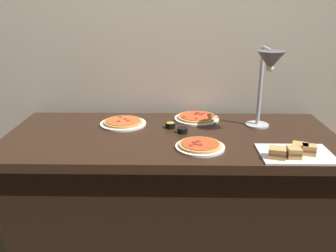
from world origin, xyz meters
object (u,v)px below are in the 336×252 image
Objects in this scene: pizza_plate_center at (123,123)px; heat_lamp at (268,69)px; sandwich_platter at (295,152)px; pizza_plate_front at (197,118)px; sauce_cup_far at (170,125)px; pizza_plate_raised_stand at (200,146)px; sauce_cup_near at (182,130)px.

heat_lamp is at bearing -10.30° from pizza_plate_center.
heat_lamp is 1.36× the size of sandwich_platter.
pizza_plate_front and pizza_plate_center have the same top height.
pizza_plate_center is at bearing 168.82° from sauce_cup_far.
pizza_plate_raised_stand is (-0.38, -0.23, -0.36)m from heat_lamp.
pizza_plate_raised_stand is at bearing -148.89° from heat_lamp.
pizza_plate_center is 0.80× the size of sandwich_platter.
heat_lamp is at bearing 31.11° from pizza_plate_raised_stand.
sauce_cup_near is at bearing 110.60° from pizza_plate_raised_stand.
heat_lamp is at bearing -9.81° from sauce_cup_far.
sandwich_platter reaches higher than pizza_plate_front.
sandwich_platter is 5.89× the size of sauce_cup_near.
pizza_plate_raised_stand is at bearing -91.20° from pizza_plate_front.
pizza_plate_center is 4.68× the size of sauce_cup_far.
sauce_cup_far is at bearing 145.99° from sandwich_platter.
pizza_plate_center is 0.59m from pizza_plate_raised_stand.
pizza_plate_raised_stand is (-0.01, -0.49, 0.00)m from pizza_plate_front.
sauce_cup_near is (-0.46, 0.01, -0.36)m from heat_lamp.
sandwich_platter is at bearing -11.93° from pizza_plate_raised_stand.
heat_lamp is 1.70× the size of pizza_plate_center.
heat_lamp is 1.68× the size of pizza_plate_front.
sauce_cup_far reaches higher than sauce_cup_near.
sandwich_platter is (0.45, -0.58, 0.01)m from pizza_plate_front.
pizza_plate_raised_stand is 4.26× the size of sauce_cup_near.
pizza_plate_center is at bearing -166.74° from pizza_plate_front.
sauce_cup_far is at bearing 170.19° from heat_lamp.
pizza_plate_center is 0.30m from sauce_cup_far.
pizza_plate_center is at bearing 169.70° from heat_lamp.
sauce_cup_far reaches higher than pizza_plate_front.
sandwich_platter is (0.91, -0.47, 0.01)m from pizza_plate_center.
pizza_plate_front is 0.48m from pizza_plate_center.
sandwich_platter is at bearing -75.71° from heat_lamp.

